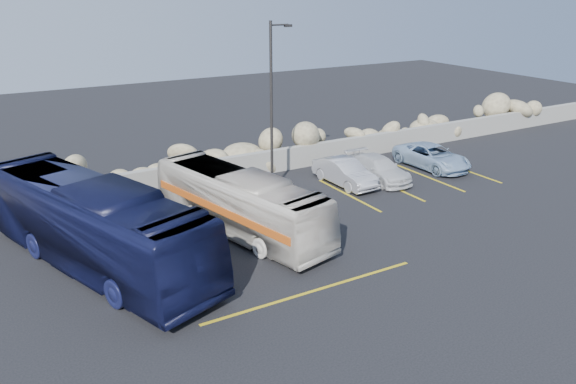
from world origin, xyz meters
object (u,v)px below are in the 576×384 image
car_d (432,156)px  car_a (266,189)px  vintage_bus (239,202)px  car_b (345,172)px  tour_coach (94,224)px  car_c (378,169)px  lamppost (272,103)px

car_d → car_a: bearing=178.3°
vintage_bus → car_b: bearing=7.0°
vintage_bus → tour_coach: 5.70m
car_a → car_c: car_a is taller
car_b → car_d: size_ratio=0.86×
car_b → car_d: (5.80, -0.09, -0.01)m
lamppost → car_b: (3.48, -1.14, -3.65)m
car_b → car_c: 1.95m
car_a → vintage_bus: bearing=-137.7°
vintage_bus → tour_coach: size_ratio=0.80×
car_b → tour_coach: bearing=-170.3°
lamppost → car_c: lamppost is taller
car_a → car_c: bearing=-2.9°
vintage_bus → car_a: bearing=31.0°
lamppost → car_a: 4.03m
car_a → car_c: (6.46, -0.11, -0.01)m
tour_coach → car_b: (12.74, 2.70, -0.94)m
tour_coach → car_b: 13.05m
vintage_bus → lamppost: bearing=33.1°
car_d → car_b: bearing=177.1°
car_b → car_d: bearing=-3.2°
car_a → car_b: 4.53m
lamppost → car_d: bearing=-7.6°
car_a → car_d: size_ratio=0.79×
car_a → car_b: size_ratio=0.92×
lamppost → car_b: size_ratio=2.03×
vintage_bus → tour_coach: bearing=167.9°
lamppost → vintage_bus: 5.99m
tour_coach → car_c: bearing=-9.6°
vintage_bus → car_c: 9.31m
car_c → car_d: size_ratio=0.91×
lamppost → car_a: lamppost is taller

